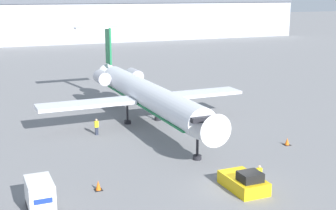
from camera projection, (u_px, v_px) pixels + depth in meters
ground_plane at (240, 189)px, 36.36m from camera, size 600.00×600.00×0.00m
terminal_building at (31, 22)px, 142.16m from camera, size 180.00×16.80×13.25m
airplane_main at (145, 93)px, 53.89m from camera, size 24.64×32.14×10.35m
pushback_tug at (244, 182)px, 36.21m from camera, size 2.37×4.17×1.71m
luggage_cart at (40, 195)px, 32.57m from camera, size 1.77×3.10×2.25m
worker_near_tug at (259, 175)px, 37.06m from camera, size 0.40×0.24×1.64m
worker_by_wing at (97, 126)px, 50.20m from camera, size 0.40×0.25×1.79m
traffic_cone_left at (98, 186)px, 36.11m from camera, size 0.60×0.60×0.78m
traffic_cone_right at (287, 142)px, 46.94m from camera, size 0.65×0.65×0.73m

